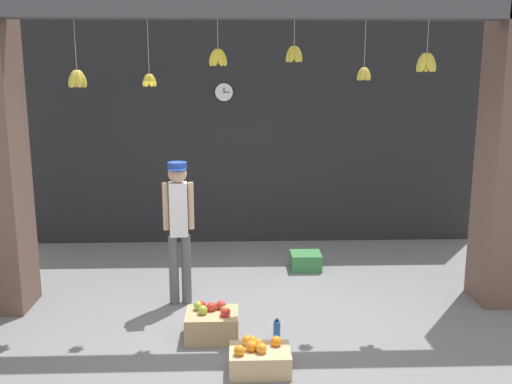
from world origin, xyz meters
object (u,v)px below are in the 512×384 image
at_px(fruit_crate_apples, 212,323).
at_px(water_bottle, 277,331).
at_px(shopkeeper, 179,222).
at_px(wall_clock, 224,92).
at_px(fruit_crate_oranges, 259,358).
at_px(produce_box_green, 306,261).

xyz_separation_m(fruit_crate_apples, water_bottle, (0.64, -0.10, -0.04)).
xyz_separation_m(shopkeeper, wall_clock, (0.47, 2.43, 1.35)).
bearing_deg(fruit_crate_oranges, shopkeeper, 118.10).
bearing_deg(fruit_crate_apples, wall_clock, 88.68).
bearing_deg(wall_clock, fruit_crate_oranges, -84.79).
bearing_deg(shopkeeper, produce_box_green, -150.50).
bearing_deg(produce_box_green, water_bottle, -104.41).
distance_m(fruit_crate_oranges, produce_box_green, 2.77).
relative_size(produce_box_green, water_bottle, 1.79).
bearing_deg(fruit_crate_oranges, produce_box_green, 74.61).
bearing_deg(shopkeeper, wall_clock, -106.74).
height_order(fruit_crate_apples, produce_box_green, fruit_crate_apples).
distance_m(shopkeeper, fruit_crate_apples, 1.26).
height_order(shopkeeper, water_bottle, shopkeeper).
xyz_separation_m(water_bottle, wall_clock, (-0.56, 3.41, 2.21)).
distance_m(produce_box_green, water_bottle, 2.16).
bearing_deg(shopkeeper, water_bottle, 130.64).
relative_size(water_bottle, wall_clock, 0.81).
xyz_separation_m(fruit_crate_oranges, fruit_crate_apples, (-0.44, 0.68, 0.03)).
relative_size(shopkeeper, produce_box_green, 4.08).
xyz_separation_m(fruit_crate_oranges, water_bottle, (0.20, 0.58, -0.02)).
relative_size(fruit_crate_apples, water_bottle, 2.32).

